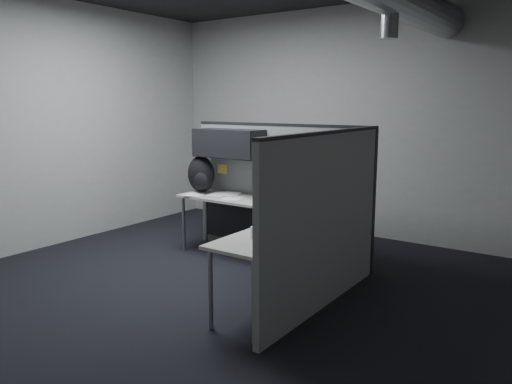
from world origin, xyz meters
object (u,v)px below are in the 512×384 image
Objects in this scene: monitor at (329,186)px; keyboard at (275,211)px; desk at (268,218)px; backpack at (201,175)px; phone at (279,229)px.

monitor is 0.63m from keyboard.
desk is 4.89× the size of backpack.
monitor reaches higher than keyboard.
monitor is 1.35× the size of backpack.
desk is at bearing 143.89° from phone.
backpack is (-1.42, 0.46, 0.21)m from keyboard.
phone reaches higher than keyboard.
monitor reaches higher than phone.
phone is (0.07, -1.08, -0.23)m from monitor.
monitor is (0.62, 0.24, 0.39)m from desk.
desk is 3.61× the size of monitor.
monitor reaches higher than backpack.
keyboard is at bearing 140.62° from phone.
phone is at bearing -40.32° from keyboard.
desk is at bearing 154.45° from keyboard.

